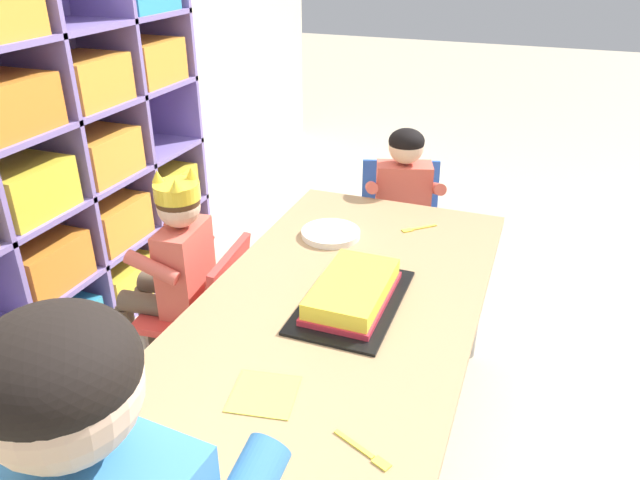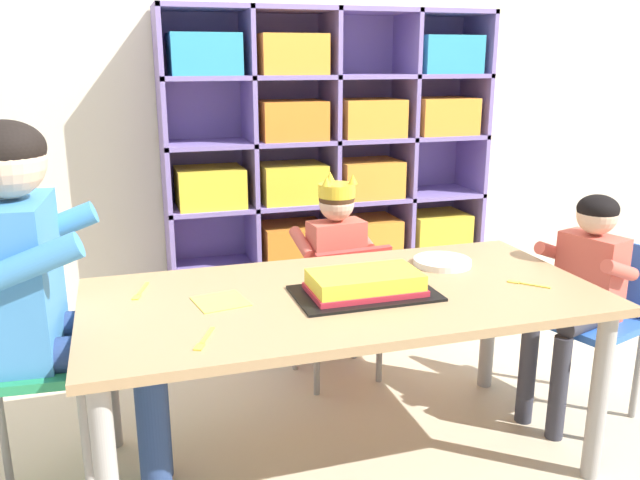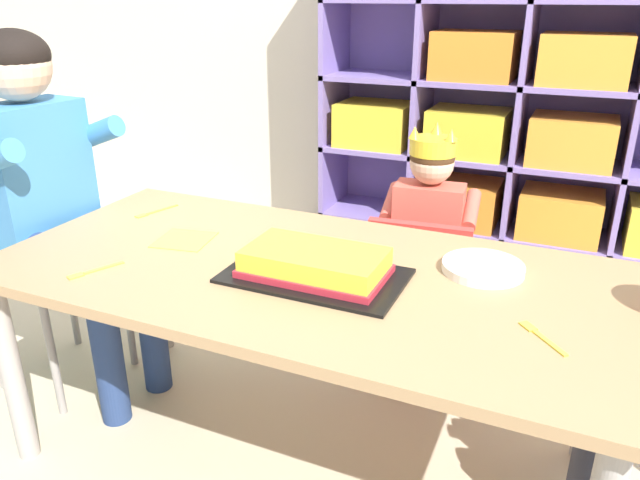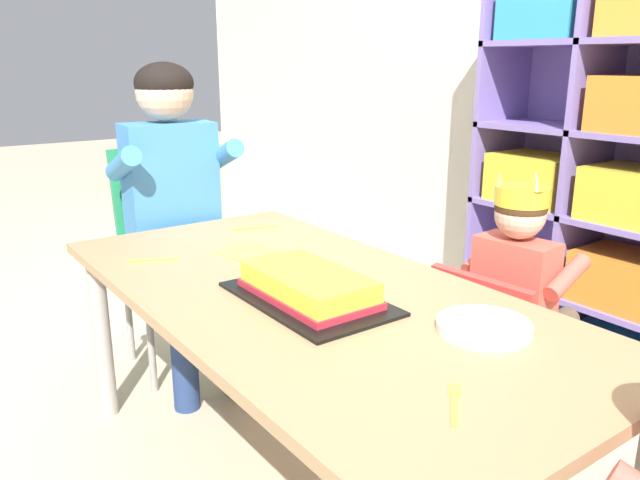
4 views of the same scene
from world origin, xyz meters
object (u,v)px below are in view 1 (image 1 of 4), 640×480
object	(u,v)px
fork_at_table_front_edge	(148,445)
classroom_chair_blue	(205,307)
guest_at_table_side	(403,206)
child_with_crown	(173,262)
paper_plate_stack	(331,233)
birthday_cake_on_tray	(352,293)
fork_near_child_seat	(365,452)
fork_by_napkin	(417,229)
classroom_chair_guest_side	(400,225)
activity_table	(333,329)

from	to	relation	value
fork_at_table_front_edge	classroom_chair_blue	bearing A→B (deg)	-49.27
guest_at_table_side	child_with_crown	bearing A→B (deg)	-147.77
paper_plate_stack	birthday_cake_on_tray	bearing A→B (deg)	-151.79
classroom_chair_blue	fork_near_child_seat	xyz separation A→B (m)	(-0.61, -0.73, 0.22)
fork_by_napkin	fork_at_table_front_edge	xyz separation A→B (m)	(-1.13, 0.28, 0.00)
classroom_chair_guest_side	guest_at_table_side	size ratio (longest dim) A/B	0.77
birthday_cake_on_tray	paper_plate_stack	xyz separation A→B (m)	(0.35, 0.19, -0.02)
birthday_cake_on_tray	fork_near_child_seat	world-z (taller)	birthday_cake_on_tray
classroom_chair_blue	guest_at_table_side	world-z (taller)	guest_at_table_side
birthday_cake_on_tray	fork_by_napkin	xyz separation A→B (m)	(0.50, -0.06, -0.03)
fork_at_table_front_edge	fork_near_child_seat	bearing A→B (deg)	-144.70
child_with_crown	paper_plate_stack	distance (m)	0.52
guest_at_table_side	paper_plate_stack	size ratio (longest dim) A/B	4.17
classroom_chair_blue	fork_by_napkin	bearing A→B (deg)	116.50
classroom_chair_guest_side	fork_near_child_seat	size ratio (longest dim) A/B	4.73
classroom_chair_blue	fork_by_napkin	world-z (taller)	fork_by_napkin
classroom_chair_guest_side	guest_at_table_side	bearing A→B (deg)	-90.00
activity_table	birthday_cake_on_tray	xyz separation A→B (m)	(0.05, -0.04, 0.09)
child_with_crown	guest_at_table_side	xyz separation A→B (m)	(0.69, -0.59, 0.00)
guest_at_table_side	fork_by_napkin	xyz separation A→B (m)	(-0.30, -0.12, 0.06)
classroom_chair_guest_side	guest_at_table_side	world-z (taller)	guest_at_table_side
classroom_chair_blue	paper_plate_stack	bearing A→B (deg)	117.20
fork_at_table_front_edge	classroom_chair_guest_side	bearing A→B (deg)	-77.98
guest_at_table_side	fork_near_child_seat	xyz separation A→B (m)	(-1.30, -0.24, 0.06)
paper_plate_stack	fork_at_table_front_edge	size ratio (longest dim) A/B	1.32
birthday_cake_on_tray	activity_table	bearing A→B (deg)	144.84
fork_at_table_front_edge	activity_table	bearing A→B (deg)	-90.28
birthday_cake_on_tray	fork_near_child_seat	bearing A→B (deg)	-159.27
classroom_chair_blue	classroom_chair_guest_side	world-z (taller)	classroom_chair_guest_side
fork_by_napkin	child_with_crown	bearing A→B (deg)	166.51
guest_at_table_side	fork_near_child_seat	distance (m)	1.32
activity_table	guest_at_table_side	xyz separation A→B (m)	(0.86, 0.02, 0.00)
classroom_chair_guest_side	fork_by_napkin	xyz separation A→B (m)	(-0.40, -0.15, 0.19)
classroom_chair_blue	child_with_crown	size ratio (longest dim) A/B	0.69
activity_table	fork_by_napkin	xyz separation A→B (m)	(0.55, -0.10, 0.07)
activity_table	child_with_crown	bearing A→B (deg)	75.08
classroom_chair_guest_side	child_with_crown	bearing A→B (deg)	-142.79
classroom_chair_blue	child_with_crown	world-z (taller)	child_with_crown
fork_near_child_seat	fork_by_napkin	world-z (taller)	same
classroom_chair_guest_side	guest_at_table_side	xyz separation A→B (m)	(-0.09, -0.03, 0.13)
guest_at_table_side	birthday_cake_on_tray	xyz separation A→B (m)	(-0.81, -0.05, 0.09)
fork_by_napkin	fork_at_table_front_edge	size ratio (longest dim) A/B	0.72
birthday_cake_on_tray	fork_at_table_front_edge	bearing A→B (deg)	161.24
classroom_chair_blue	classroom_chair_guest_side	bearing A→B (deg)	143.86
classroom_chair_blue	guest_at_table_side	distance (m)	0.86
activity_table	child_with_crown	xyz separation A→B (m)	(0.16, 0.60, 0.00)
classroom_chair_guest_side	birthday_cake_on_tray	distance (m)	0.93
birthday_cake_on_tray	child_with_crown	bearing A→B (deg)	80.16
fork_near_child_seat	fork_by_napkin	size ratio (longest dim) A/B	1.24
activity_table	paper_plate_stack	distance (m)	0.43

